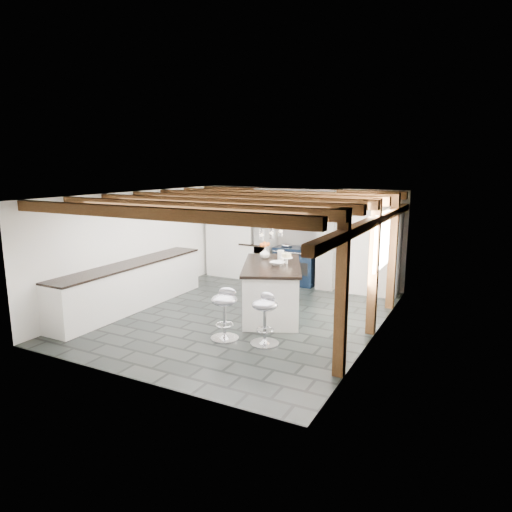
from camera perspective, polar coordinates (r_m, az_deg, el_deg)
The scene contains 6 objects.
ground at distance 8.83m, azimuth -1.79°, elevation -7.41°, with size 6.00×6.00×0.00m, color black.
room_shell at distance 10.06m, azimuth -0.92°, elevation 1.19°, with size 6.00×6.03×6.00m.
range_cooker at distance 11.04m, azimuth 4.99°, elevation -1.11°, with size 1.00×0.63×0.99m.
kitchen_island at distance 8.74m, azimuth 2.00°, elevation -4.12°, with size 1.78×2.27×1.33m.
bar_stool_near at distance 7.29m, azimuth 1.16°, elevation -7.13°, with size 0.50×0.50×0.85m.
bar_stool_far at distance 7.52m, azimuth -3.95°, elevation -6.50°, with size 0.52×0.52×0.87m.
Camera 1 is at (4.09, -7.29, 2.84)m, focal length 32.00 mm.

